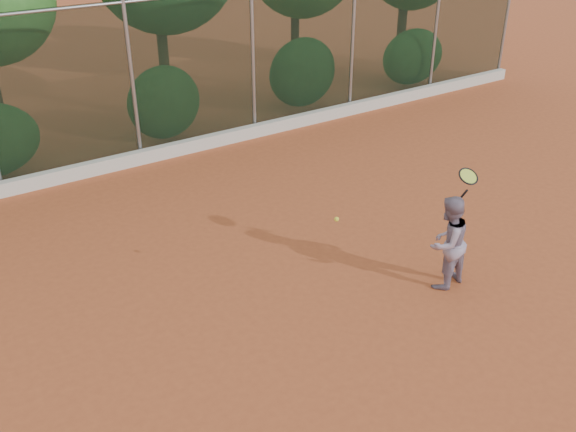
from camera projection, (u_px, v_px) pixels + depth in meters
ground at (326, 318)px, 9.41m from camera, size 80.00×80.00×0.00m
concrete_curb at (144, 156)px, 14.33m from camera, size 24.00×0.20×0.30m
tennis_player at (447, 243)px, 9.81m from camera, size 0.81×0.67×1.53m
chainlink_fence at (132, 80)px, 13.65m from camera, size 24.09×0.09×3.50m
tennis_racket at (468, 179)px, 9.39m from camera, size 0.34×0.31×0.59m
tennis_ball_in_flight at (337, 219)px, 8.81m from camera, size 0.07×0.07×0.07m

